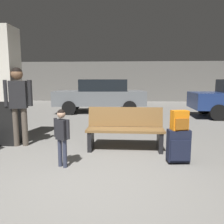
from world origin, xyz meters
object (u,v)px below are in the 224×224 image
(bench, at_px, (125,129))
(adult, at_px, (18,98))
(suitcase, at_px, (178,146))
(parked_car_far, at_px, (101,95))
(backpack_bright, at_px, (180,120))
(child, at_px, (62,132))
(structural_pillar, at_px, (5,87))

(bench, distance_m, adult, 2.42)
(suitcase, relative_size, adult, 0.35)
(suitcase, relative_size, parked_car_far, 0.14)
(backpack_bright, bearing_deg, child, -171.97)
(suitcase, height_order, adult, adult)
(bench, relative_size, suitcase, 2.66)
(structural_pillar, height_order, bench, structural_pillar)
(child, relative_size, adult, 0.57)
(suitcase, distance_m, parked_car_far, 6.67)
(child, relative_size, parked_car_far, 0.23)
(backpack_bright, height_order, child, child)
(structural_pillar, xyz_separation_m, adult, (0.40, -0.21, -0.23))
(adult, bearing_deg, backpack_bright, -14.79)
(structural_pillar, height_order, suitcase, structural_pillar)
(structural_pillar, xyz_separation_m, backpack_bright, (3.68, -1.07, -0.53))
(structural_pillar, relative_size, child, 2.67)
(structural_pillar, height_order, child, structural_pillar)
(structural_pillar, relative_size, parked_car_far, 0.62)
(suitcase, bearing_deg, adult, 165.21)
(child, xyz_separation_m, parked_car_far, (-0.10, 6.60, 0.20))
(structural_pillar, bearing_deg, suitcase, -16.25)
(backpack_bright, xyz_separation_m, adult, (-3.28, 0.86, 0.30))
(structural_pillar, bearing_deg, parked_car_far, 73.18)
(adult, relative_size, parked_car_far, 0.41)
(parked_car_far, bearing_deg, child, -89.12)
(adult, height_order, parked_car_far, adult)
(structural_pillar, bearing_deg, adult, -27.36)
(suitcase, height_order, child, child)
(structural_pillar, bearing_deg, bench, -6.97)
(bench, distance_m, child, 1.47)
(backpack_bright, distance_m, parked_car_far, 6.65)
(child, bearing_deg, backpack_bright, 8.03)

